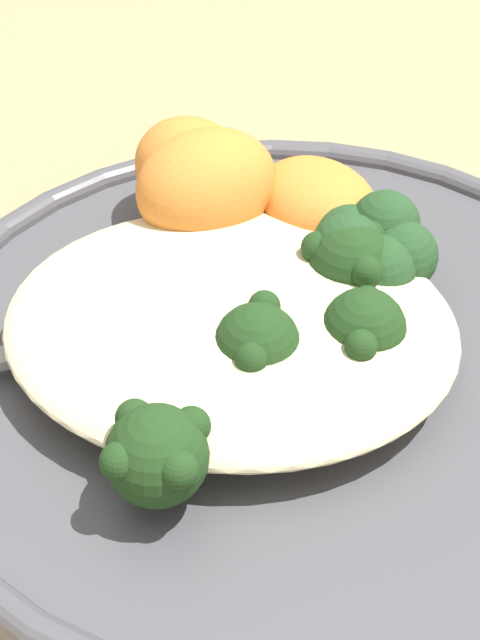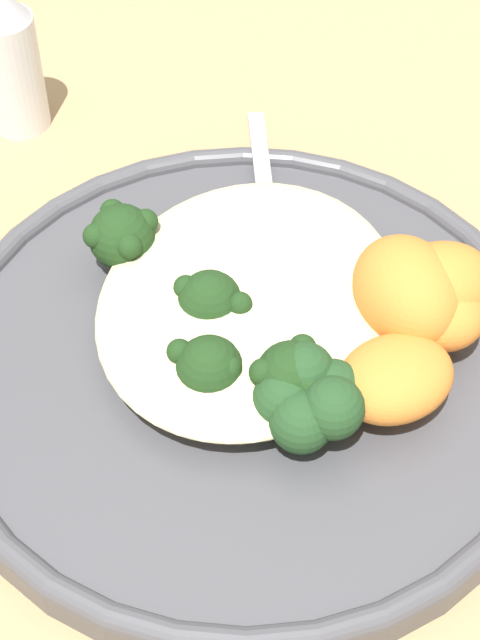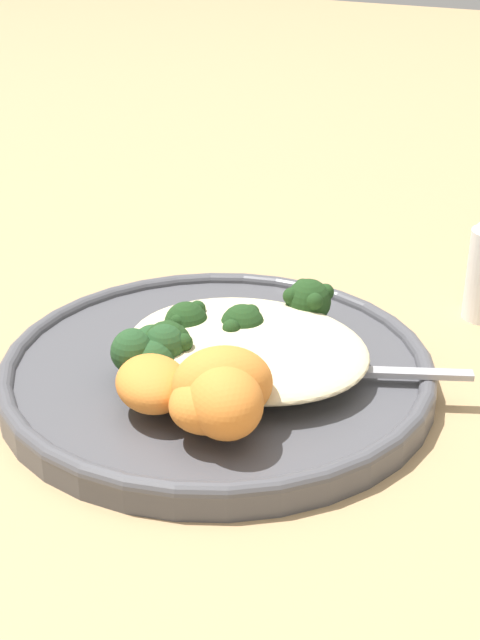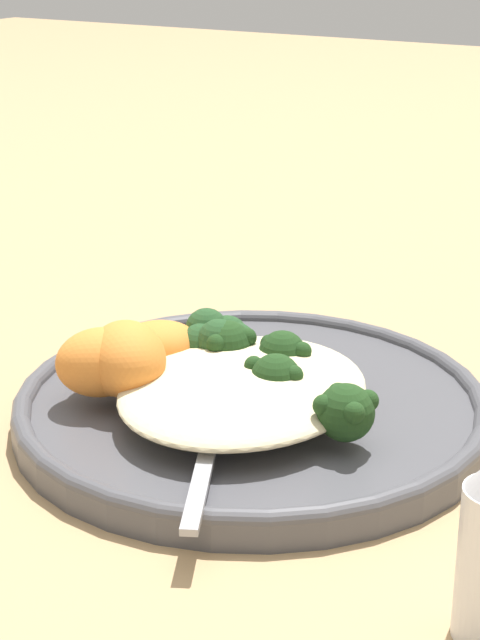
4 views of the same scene
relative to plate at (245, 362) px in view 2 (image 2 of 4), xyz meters
The scene contains 14 objects.
ground_plane 0.01m from the plate, 143.98° to the right, with size 4.00×4.00×0.00m, color tan.
plate is the anchor object (origin of this frame).
quinoa_mound 0.03m from the plate, behind, with size 0.17×0.14×0.02m, color beige.
broccoli_stalk_0 0.07m from the plate, 120.23° to the right, with size 0.03×0.13×0.03m.
broccoli_stalk_1 0.03m from the plate, 139.47° to the right, with size 0.05×0.08×0.03m.
broccoli_stalk_2 0.03m from the plate, ahead, with size 0.09×0.06×0.03m.
broccoli_stalk_3 0.04m from the plate, 70.67° to the left, with size 0.08×0.04×0.03m.
sweet_potato_chunk_0 0.10m from the plate, 124.07° to the left, with size 0.06×0.04×0.04m, color orange.
sweet_potato_chunk_1 0.08m from the plate, 88.73° to the left, with size 0.05×0.04×0.03m, color orange.
sweet_potato_chunk_2 0.08m from the plate, 124.01° to the left, with size 0.06×0.05×0.05m, color orange.
sweet_potato_chunk_3 0.09m from the plate, 121.29° to the left, with size 0.06×0.05×0.04m, color orange.
kale_tuft 0.06m from the plate, 57.10° to the left, with size 0.05×0.05×0.03m.
spoon 0.08m from the plate, 166.76° to the right, with size 0.12×0.07×0.01m.
salt_shaker 0.23m from the plate, 122.98° to the right, with size 0.03×0.03×0.09m.
Camera 2 is at (0.30, 0.12, 0.41)m, focal length 60.00 mm.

